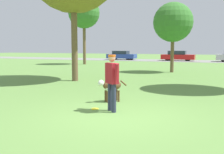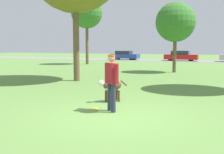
{
  "view_description": "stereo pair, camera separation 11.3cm",
  "coord_description": "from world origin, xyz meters",
  "views": [
    {
      "loc": [
        2.42,
        -6.27,
        1.8
      ],
      "look_at": [
        -0.56,
        1.03,
        0.9
      ],
      "focal_mm": 42.0,
      "sensor_mm": 36.0,
      "label": 1
    },
    {
      "loc": [
        2.52,
        -6.23,
        1.8
      ],
      "look_at": [
        -0.56,
        1.03,
        0.9
      ],
      "focal_mm": 42.0,
      "sensor_mm": 36.0,
      "label": 2
    }
  ],
  "objects": [
    {
      "name": "ground_plane",
      "position": [
        0.0,
        0.0,
        0.0
      ],
      "size": [
        120.0,
        120.0,
        0.0
      ],
      "primitive_type": "plane",
      "color": "#608C42"
    },
    {
      "name": "far_road_strip",
      "position": [
        0.0,
        28.83,
        0.01
      ],
      "size": [
        120.0,
        6.0,
        0.01
      ],
      "color": "gray",
      "rests_on": "ground_plane"
    },
    {
      "name": "person",
      "position": [
        -0.31,
        0.41,
        0.94
      ],
      "size": [
        0.58,
        0.52,
        1.6
      ],
      "rotation": [
        0.0,
        0.0,
        -0.71
      ],
      "color": "#2D334C",
      "rests_on": "ground_plane"
    },
    {
      "name": "dog",
      "position": [
        -0.83,
        1.61,
        0.52
      ],
      "size": [
        0.82,
        0.79,
        0.74
      ],
      "rotation": [
        0.0,
        0.0,
        3.9
      ],
      "color": "brown",
      "rests_on": "ground_plane"
    },
    {
      "name": "frisbee",
      "position": [
        -0.87,
        0.48,
        0.01
      ],
      "size": [
        0.21,
        0.21,
        0.02
      ],
      "color": "yellow",
      "rests_on": "ground_plane"
    },
    {
      "name": "tree_far_left",
      "position": [
        -10.62,
        18.1,
        5.29
      ],
      "size": [
        3.23,
        3.23,
        6.94
      ],
      "color": "brown",
      "rests_on": "ground_plane"
    },
    {
      "name": "tree_mid_center",
      "position": [
        -0.67,
        12.7,
        3.53
      ],
      "size": [
        2.78,
        2.78,
        4.94
      ],
      "color": "brown",
      "rests_on": "ground_plane"
    },
    {
      "name": "parked_car_blue",
      "position": [
        -10.42,
        28.82,
        0.63
      ],
      "size": [
        4.08,
        1.91,
        1.27
      ],
      "rotation": [
        0.0,
        0.0,
        0.02
      ],
      "color": "#284293",
      "rests_on": "ground_plane"
    },
    {
      "name": "parked_car_red",
      "position": [
        -2.57,
        28.89,
        0.64
      ],
      "size": [
        4.27,
        1.7,
        1.32
      ],
      "rotation": [
        0.0,
        0.0,
        -0.01
      ],
      "color": "red",
      "rests_on": "ground_plane"
    }
  ]
}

